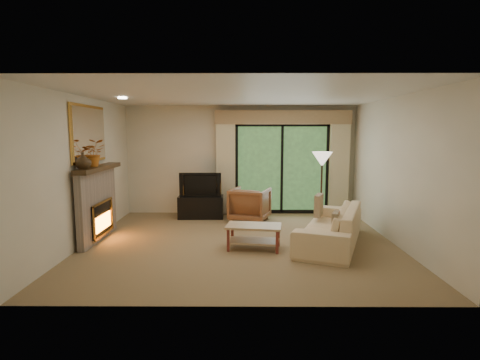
{
  "coord_description": "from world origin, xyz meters",
  "views": [
    {
      "loc": [
        0.04,
        -6.56,
        1.99
      ],
      "look_at": [
        0.0,
        0.3,
        1.1
      ],
      "focal_mm": 28.0,
      "sensor_mm": 36.0,
      "label": 1
    }
  ],
  "objects_px": {
    "sofa": "(330,225)",
    "coffee_table": "(254,237)",
    "media_console": "(201,207)",
    "armchair": "(250,204)"
  },
  "relations": [
    {
      "from": "sofa",
      "to": "armchair",
      "type": "bearing_deg",
      "value": -119.87
    },
    {
      "from": "sofa",
      "to": "coffee_table",
      "type": "distance_m",
      "value": 1.4
    },
    {
      "from": "media_console",
      "to": "armchair",
      "type": "xyz_separation_m",
      "value": [
        1.13,
        -0.29,
        0.12
      ]
    },
    {
      "from": "armchair",
      "to": "coffee_table",
      "type": "distance_m",
      "value": 2.03
    },
    {
      "from": "media_console",
      "to": "coffee_table",
      "type": "height_order",
      "value": "media_console"
    },
    {
      "from": "armchair",
      "to": "sofa",
      "type": "height_order",
      "value": "armchair"
    },
    {
      "from": "armchair",
      "to": "sofa",
      "type": "xyz_separation_m",
      "value": [
        1.39,
        -1.73,
        -0.04
      ]
    },
    {
      "from": "media_console",
      "to": "sofa",
      "type": "relative_size",
      "value": 0.45
    },
    {
      "from": "sofa",
      "to": "coffee_table",
      "type": "xyz_separation_m",
      "value": [
        -1.37,
        -0.29,
        -0.13
      ]
    },
    {
      "from": "sofa",
      "to": "coffee_table",
      "type": "bearing_deg",
      "value": -56.65
    }
  ]
}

